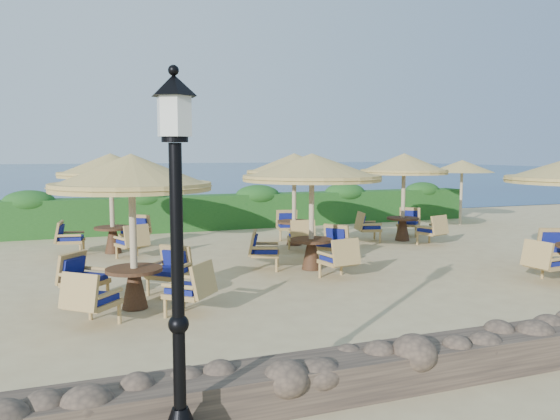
% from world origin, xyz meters
% --- Properties ---
extents(ground, '(120.00, 120.00, 0.00)m').
position_xyz_m(ground, '(0.00, 0.00, 0.00)').
color(ground, tan).
rests_on(ground, ground).
extents(sea, '(160.00, 160.00, 0.00)m').
position_xyz_m(sea, '(0.00, 70.00, 0.00)').
color(sea, '#0C2750').
rests_on(sea, ground).
extents(hedge, '(18.00, 0.90, 1.20)m').
position_xyz_m(hedge, '(0.00, 7.20, 0.60)').
color(hedge, '#184716').
rests_on(hedge, ground).
extents(stone_wall, '(15.00, 0.65, 0.44)m').
position_xyz_m(stone_wall, '(0.00, -6.20, 0.22)').
color(stone_wall, brown).
rests_on(stone_wall, ground).
extents(lamp_post, '(0.44, 0.44, 3.31)m').
position_xyz_m(lamp_post, '(-4.80, -6.80, 1.55)').
color(lamp_post, black).
rests_on(lamp_post, ground).
extents(extra_parasol, '(2.30, 2.30, 2.41)m').
position_xyz_m(extra_parasol, '(7.80, 5.20, 2.17)').
color(extra_parasol, '#C3AF89').
rests_on(extra_parasol, ground).
extents(cafe_set_0, '(2.71, 2.71, 2.65)m').
position_xyz_m(cafe_set_0, '(-4.71, -1.93, 1.80)').
color(cafe_set_0, '#C3AF89').
rests_on(cafe_set_0, ground).
extents(cafe_set_1, '(3.18, 3.18, 2.65)m').
position_xyz_m(cafe_set_1, '(-0.60, -0.10, 1.99)').
color(cafe_set_1, '#C3AF89').
rests_on(cafe_set_1, ground).
extents(cafe_set_3, '(2.80, 2.80, 2.65)m').
position_xyz_m(cafe_set_3, '(-4.73, 3.64, 1.90)').
color(cafe_set_3, '#C3AF89').
rests_on(cafe_set_3, ground).
extents(cafe_set_4, '(2.76, 2.88, 2.65)m').
position_xyz_m(cafe_set_4, '(0.27, 3.13, 2.00)').
color(cafe_set_4, '#C3AF89').
rests_on(cafe_set_4, ground).
extents(cafe_set_5, '(2.76, 2.76, 2.65)m').
position_xyz_m(cafe_set_5, '(3.68, 2.74, 1.87)').
color(cafe_set_5, '#C3AF89').
rests_on(cafe_set_5, ground).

